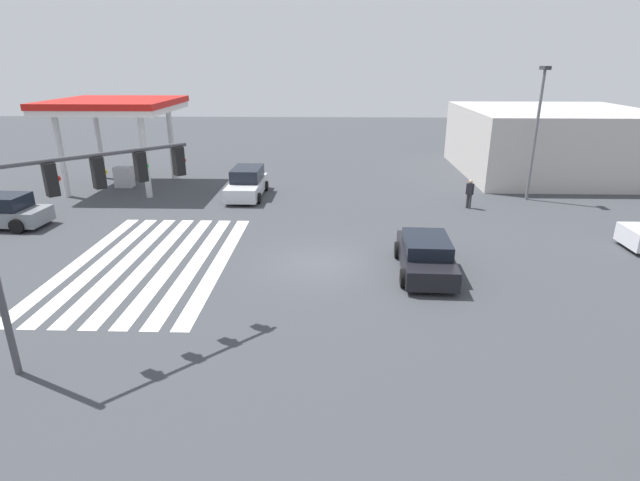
{
  "coord_description": "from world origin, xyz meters",
  "views": [
    {
      "loc": [
        18.58,
        0.58,
        7.77
      ],
      "look_at": [
        0.0,
        0.0,
        0.99
      ],
      "focal_mm": 28.0,
      "sensor_mm": 36.0,
      "label": 1
    }
  ],
  "objects_px": {
    "car_0": "(2,212)",
    "car_3": "(247,183)",
    "traffic_signal_mast": "(77,201)",
    "pedestrian": "(470,192)",
    "car_2": "(426,255)",
    "street_light_pole_a": "(537,121)"
  },
  "relations": [
    {
      "from": "car_3",
      "to": "car_2",
      "type": "bearing_deg",
      "value": 39.09
    },
    {
      "from": "traffic_signal_mast",
      "to": "street_light_pole_a",
      "type": "bearing_deg",
      "value": -2.76
    },
    {
      "from": "pedestrian",
      "to": "street_light_pole_a",
      "type": "bearing_deg",
      "value": 160.81
    },
    {
      "from": "car_0",
      "to": "car_3",
      "type": "bearing_deg",
      "value": -147.94
    },
    {
      "from": "street_light_pole_a",
      "to": "car_3",
      "type": "bearing_deg",
      "value": -90.9
    },
    {
      "from": "car_3",
      "to": "pedestrian",
      "type": "bearing_deg",
      "value": 80.89
    },
    {
      "from": "traffic_signal_mast",
      "to": "car_2",
      "type": "relative_size",
      "value": 1.22
    },
    {
      "from": "pedestrian",
      "to": "street_light_pole_a",
      "type": "xyz_separation_m",
      "value": [
        -1.95,
        3.88,
        3.6
      ]
    },
    {
      "from": "car_2",
      "to": "car_3",
      "type": "distance_m",
      "value": 14.17
    },
    {
      "from": "car_3",
      "to": "street_light_pole_a",
      "type": "bearing_deg",
      "value": 89.91
    },
    {
      "from": "car_0",
      "to": "car_3",
      "type": "distance_m",
      "value": 12.58
    },
    {
      "from": "pedestrian",
      "to": "street_light_pole_a",
      "type": "relative_size",
      "value": 0.22
    },
    {
      "from": "car_0",
      "to": "car_3",
      "type": "xyz_separation_m",
      "value": [
        -6.18,
        10.96,
        0.03
      ]
    },
    {
      "from": "car_0",
      "to": "pedestrian",
      "type": "xyz_separation_m",
      "value": [
        -3.96,
        23.61,
        0.13
      ]
    },
    {
      "from": "traffic_signal_mast",
      "to": "car_0",
      "type": "xyz_separation_m",
      "value": [
        -10.44,
        -9.48,
        -3.53
      ]
    },
    {
      "from": "car_2",
      "to": "car_0",
      "type": "bearing_deg",
      "value": 78.12
    },
    {
      "from": "car_3",
      "to": "car_0",
      "type": "bearing_deg",
      "value": -59.77
    },
    {
      "from": "car_0",
      "to": "pedestrian",
      "type": "relative_size",
      "value": 2.69
    },
    {
      "from": "traffic_signal_mast",
      "to": "car_0",
      "type": "relative_size",
      "value": 1.31
    },
    {
      "from": "traffic_signal_mast",
      "to": "pedestrian",
      "type": "height_order",
      "value": "traffic_signal_mast"
    },
    {
      "from": "pedestrian",
      "to": "car_2",
      "type": "bearing_deg",
      "value": 20.53
    },
    {
      "from": "car_2",
      "to": "street_light_pole_a",
      "type": "distance_m",
      "value": 13.88
    }
  ]
}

